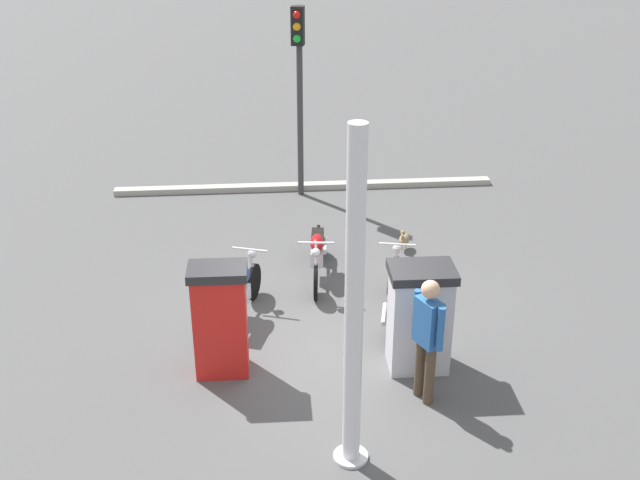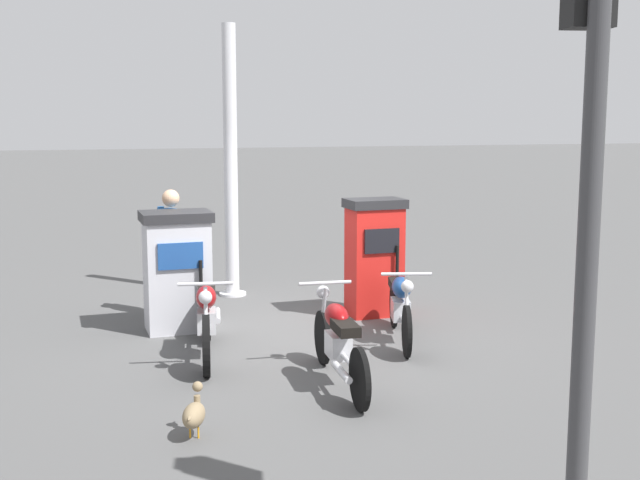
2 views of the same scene
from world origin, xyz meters
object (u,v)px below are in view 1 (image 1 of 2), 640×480
object	(u,v)px
fuel_pump_near	(419,317)
roadside_traffic_light	(299,70)
wandering_duck	(404,239)
canopy_support_pole	(354,314)
attendant_person	(427,333)
motorcycle_extra	(317,252)
fuel_pump_far	(220,319)
motorcycle_near_pump	(394,290)
motorcycle_far_pump	(240,291)

from	to	relation	value
fuel_pump_near	roadside_traffic_light	size ratio (longest dim) A/B	0.39
wandering_duck	roadside_traffic_light	size ratio (longest dim) A/B	0.11
canopy_support_pole	fuel_pump_near	bearing A→B (deg)	-30.33
attendant_person	canopy_support_pole	world-z (taller)	canopy_support_pole
wandering_duck	fuel_pump_near	bearing A→B (deg)	174.26
roadside_traffic_light	canopy_support_pole	size ratio (longest dim) A/B	0.97
roadside_traffic_light	motorcycle_extra	bearing A→B (deg)	-177.09
fuel_pump_far	attendant_person	world-z (taller)	attendant_person
motorcycle_near_pump	motorcycle_extra	distance (m)	1.69
motorcycle_near_pump	roadside_traffic_light	distance (m)	5.52
fuel_pump_near	roadside_traffic_light	distance (m)	6.63
motorcycle_near_pump	fuel_pump_near	bearing A→B (deg)	-173.69
canopy_support_pole	roadside_traffic_light	bearing A→B (deg)	2.59
motorcycle_extra	attendant_person	size ratio (longest dim) A/B	1.21
fuel_pump_far	wandering_duck	distance (m)	4.65
fuel_pump_far	fuel_pump_near	bearing A→B (deg)	-90.00
fuel_pump_near	attendant_person	size ratio (longest dim) A/B	0.88
fuel_pump_near	canopy_support_pole	distance (m)	2.37
canopy_support_pole	motorcycle_far_pump	bearing A→B (deg)	23.85
fuel_pump_near	attendant_person	distance (m)	0.77
motorcycle_near_pump	motorcycle_far_pump	bearing A→B (deg)	88.91
roadside_traffic_light	attendant_person	bearing A→B (deg)	-168.81
motorcycle_near_pump	wandering_duck	distance (m)	2.32
fuel_pump_near	wandering_duck	world-z (taller)	fuel_pump_near
fuel_pump_near	wandering_duck	size ratio (longest dim) A/B	3.40
wandering_duck	roadside_traffic_light	world-z (taller)	roadside_traffic_light
roadside_traffic_light	canopy_support_pole	world-z (taller)	canopy_support_pole
attendant_person	canopy_support_pole	distance (m)	1.73
roadside_traffic_light	fuel_pump_near	bearing A→B (deg)	-167.19
fuel_pump_far	canopy_support_pole	world-z (taller)	canopy_support_pole
motorcycle_near_pump	attendant_person	xyz separation A→B (m)	(-2.02, -0.10, 0.52)
canopy_support_pole	wandering_duck	bearing A→B (deg)	-14.76
motorcycle_far_pump	canopy_support_pole	distance (m)	3.70
attendant_person	motorcycle_far_pump	bearing A→B (deg)	49.19
fuel_pump_far	canopy_support_pole	bearing A→B (deg)	-138.95
motorcycle_extra	fuel_pump_far	bearing A→B (deg)	151.77
fuel_pump_far	motorcycle_far_pump	xyz separation A→B (m)	(1.33, -0.18, -0.33)
attendant_person	roadside_traffic_light	bearing A→B (deg)	11.19
wandering_duck	canopy_support_pole	xyz separation A→B (m)	(-5.33, 1.40, 1.69)
motorcycle_near_pump	motorcycle_extra	bearing A→B (deg)	39.94
fuel_pump_far	motorcycle_near_pump	distance (m)	2.80
motorcycle_extra	wandering_duck	world-z (taller)	motorcycle_extra
fuel_pump_near	motorcycle_far_pump	bearing A→B (deg)	61.37
motorcycle_extra	canopy_support_pole	distance (m)	4.60
motorcycle_near_pump	attendant_person	distance (m)	2.09
motorcycle_extra	canopy_support_pole	bearing A→B (deg)	-177.67
fuel_pump_far	roadside_traffic_light	bearing A→B (deg)	-10.94
fuel_pump_near	motorcycle_near_pump	distance (m)	1.32
motorcycle_extra	canopy_support_pole	world-z (taller)	canopy_support_pole
motorcycle_extra	roadside_traffic_light	size ratio (longest dim) A/B	0.53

